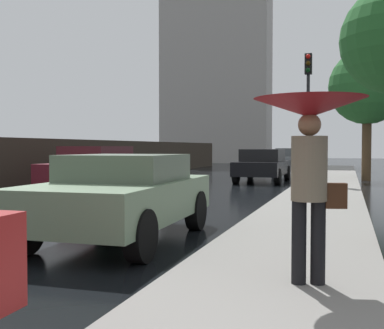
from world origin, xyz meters
TOP-DOWN VIEW (x-y plane):
  - sidewalk_strip at (5.10, 0.00)m, footprint 2.20×60.00m
  - car_black_near_kerb at (2.41, 14.38)m, footprint 1.89×4.38m
  - car_green_far_ahead at (2.46, 1.16)m, footprint 2.01×3.87m
  - car_maroon_behind_camera at (-1.78, 7.88)m, footprint 2.01×4.20m
  - car_grey_far_lane at (2.88, 20.78)m, footprint 1.97×4.14m
  - pedestrian_with_umbrella_near at (5.45, -0.89)m, footprint 1.06×1.06m
  - traffic_light at (4.37, 12.65)m, footprint 0.26×0.39m
  - street_tree_near at (6.56, 16.33)m, footprint 3.26×3.26m
  - distant_tower at (-6.38, 40.27)m, footprint 10.58×9.22m

SIDE VIEW (x-z plane):
  - sidewalk_strip at x=5.10m, z-range 0.00..0.14m
  - car_green_far_ahead at x=2.46m, z-range 0.05..1.38m
  - car_black_near_kerb at x=2.41m, z-range 0.03..1.40m
  - car_grey_far_lane at x=2.88m, z-range 0.04..1.43m
  - car_maroon_behind_camera at x=-1.78m, z-range 0.02..1.50m
  - pedestrian_with_umbrella_near at x=5.45m, z-range 0.67..2.44m
  - traffic_light at x=4.37m, z-range 1.03..5.79m
  - street_tree_near at x=6.56m, z-range 1.18..6.88m
  - distant_tower at x=-6.38m, z-range 0.00..22.89m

